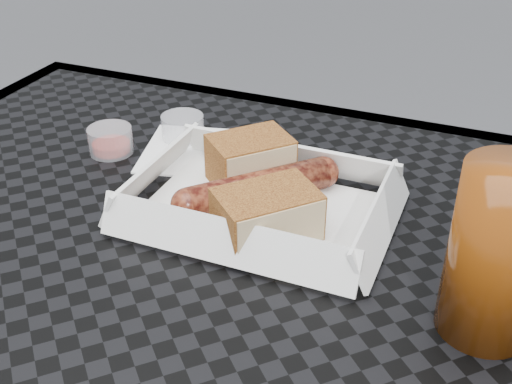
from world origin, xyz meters
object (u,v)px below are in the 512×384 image
(drink_glass, at_px, (498,254))
(bratwurst, at_px, (258,188))
(patio_table, at_px, (153,340))
(food_tray, at_px, (260,212))

(drink_glass, bearing_deg, bratwurst, 157.28)
(patio_table, xyz_separation_m, drink_glass, (0.27, 0.04, 0.14))
(bratwurst, relative_size, drink_glass, 1.02)
(food_tray, relative_size, drink_glass, 1.59)
(food_tray, distance_m, drink_glass, 0.24)
(patio_table, bearing_deg, drink_glass, 9.37)
(drink_glass, bearing_deg, food_tray, 159.39)
(patio_table, xyz_separation_m, bratwurst, (0.05, 0.14, 0.10))
(bratwurst, height_order, drink_glass, drink_glass)
(patio_table, relative_size, bratwurst, 5.70)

